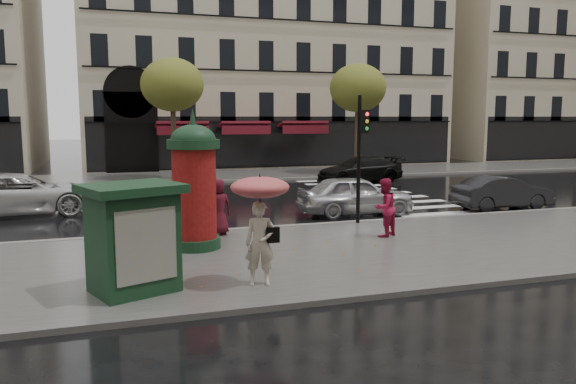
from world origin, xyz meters
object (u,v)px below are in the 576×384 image
object	(u,v)px
morris_column	(194,182)
traffic_light	(361,146)
woman_red	(384,208)
car_darkgrey	(502,193)
man_burgundy	(218,207)
car_black	(360,170)
car_silver	(355,195)
newsstand	(133,237)
woman_umbrella	(260,212)
car_white	(22,194)

from	to	relation	value
morris_column	traffic_light	size ratio (longest dim) A/B	0.89
woman_red	car_darkgrey	size ratio (longest dim) A/B	0.43
man_burgundy	car_black	world-z (taller)	man_burgundy
car_silver	car_darkgrey	world-z (taller)	car_silver
morris_column	car_black	size ratio (longest dim) A/B	0.76
man_burgundy	newsstand	bearing A→B (deg)	51.89
woman_umbrella	newsstand	xyz separation A→B (m)	(-2.44, 0.33, -0.41)
morris_column	car_white	xyz separation A→B (m)	(-5.01, 7.54, -1.09)
newsstand	car_darkgrey	world-z (taller)	newsstand
morris_column	car_darkgrey	bearing A→B (deg)	15.34
man_burgundy	traffic_light	bearing A→B (deg)	175.06
woman_umbrella	car_white	world-z (taller)	woman_umbrella
car_darkgrey	car_white	bearing A→B (deg)	76.55
traffic_light	car_darkgrey	world-z (taller)	traffic_light
woman_red	morris_column	size ratio (longest dim) A/B	0.46
woman_umbrella	morris_column	size ratio (longest dim) A/B	0.63
car_white	morris_column	bearing A→B (deg)	-152.53
newsstand	car_darkgrey	xyz separation A→B (m)	(13.76, 6.57, -0.56)
car_silver	woman_red	bearing A→B (deg)	168.18
woman_red	car_white	world-z (taller)	woman_red
woman_umbrella	car_silver	world-z (taller)	woman_umbrella
car_darkgrey	car_black	distance (m)	9.76
woman_red	man_burgundy	bearing A→B (deg)	-51.27
man_burgundy	car_darkgrey	size ratio (longest dim) A/B	0.42
newsstand	car_black	world-z (taller)	newsstand
woman_umbrella	woman_red	xyz separation A→B (m)	(4.50, 3.35, -0.66)
car_darkgrey	car_white	distance (m)	17.62
car_white	woman_umbrella	bearing A→B (deg)	-158.70
car_darkgrey	car_black	size ratio (longest dim) A/B	0.81
car_darkgrey	newsstand	bearing A→B (deg)	115.94
car_silver	man_burgundy	bearing A→B (deg)	116.51
morris_column	traffic_light	distance (m)	5.81
man_burgundy	newsstand	distance (m)	5.34
woman_red	morris_column	bearing A→B (deg)	-33.10
car_white	car_darkgrey	bearing A→B (deg)	-110.01
traffic_light	car_silver	size ratio (longest dim) A/B	0.97
car_silver	car_black	bearing A→B (deg)	-24.06
man_burgundy	woman_red	bearing A→B (deg)	149.70
newsstand	traffic_light	bearing A→B (deg)	35.31
car_white	car_black	xyz separation A→B (m)	(15.73, 5.44, -0.06)
man_burgundy	car_silver	world-z (taller)	man_burgundy
car_black	traffic_light	bearing A→B (deg)	-29.78
man_burgundy	car_white	xyz separation A→B (m)	(-5.88, 6.11, -0.19)
traffic_light	man_burgundy	bearing A→B (deg)	-175.30
woman_red	newsstand	distance (m)	7.57
car_black	newsstand	bearing A→B (deg)	-41.98
woman_red	car_black	size ratio (longest dim) A/B	0.35
car_darkgrey	woman_red	bearing A→B (deg)	117.86
woman_umbrella	car_darkgrey	world-z (taller)	woman_umbrella
woman_umbrella	car_black	xyz separation A→B (m)	(9.96, 16.56, -0.92)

